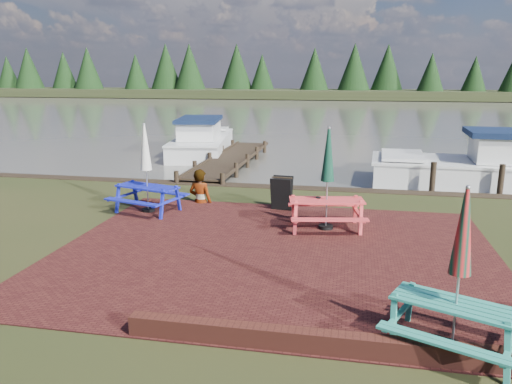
{
  "coord_description": "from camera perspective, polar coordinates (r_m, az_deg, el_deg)",
  "views": [
    {
      "loc": [
        1.48,
        -8.61,
        3.64
      ],
      "look_at": [
        -0.62,
        2.13,
        1.0
      ],
      "focal_mm": 35.0,
      "sensor_mm": 36.0,
      "label": 1
    }
  ],
  "objects": [
    {
      "name": "water",
      "position": [
        45.77,
        9.26,
        8.83
      ],
      "size": [
        120.0,
        60.0,
        0.02
      ],
      "primitive_type": "cube",
      "color": "#4B4841",
      "rests_on": "ground"
    },
    {
      "name": "brick_wall",
      "position": [
        7.14,
        15.59,
        -16.24
      ],
      "size": [
        6.21,
        1.79,
        0.3
      ],
      "color": "#4C1E16",
      "rests_on": "ground"
    },
    {
      "name": "picnic_table_red",
      "position": [
        11.77,
        8.1,
        -0.32
      ],
      "size": [
        1.97,
        1.82,
        2.4
      ],
      "rotation": [
        0.0,
        0.0,
        0.18
      ],
      "color": "#D8373A",
      "rests_on": "ground"
    },
    {
      "name": "jetty",
      "position": [
        20.8,
        -2.98,
        3.79
      ],
      "size": [
        1.76,
        9.08,
        1.0
      ],
      "color": "black",
      "rests_on": "ground"
    },
    {
      "name": "picnic_table_teal",
      "position": [
        7.16,
        21.98,
        -10.97
      ],
      "size": [
        2.06,
        1.97,
        2.25
      ],
      "rotation": [
        0.0,
        0.0,
        -0.41
      ],
      "color": "teal",
      "rests_on": "ground"
    },
    {
      "name": "picnic_table_blue",
      "position": [
        13.44,
        -12.35,
        1.12
      ],
      "size": [
        2.02,
        1.89,
        2.33
      ],
      "rotation": [
        0.0,
        0.0,
        -0.28
      ],
      "color": "#151DA4",
      "rests_on": "ground"
    },
    {
      "name": "chalkboard",
      "position": [
        13.41,
        2.95,
        -0.13
      ],
      "size": [
        0.58,
        0.58,
        0.9
      ],
      "rotation": [
        0.0,
        0.0,
        -0.1
      ],
      "color": "black",
      "rests_on": "ground"
    },
    {
      "name": "paving",
      "position": [
        10.37,
        2.17,
        -6.92
      ],
      "size": [
        9.0,
        7.5,
        0.02
      ],
      "primitive_type": "cube",
      "color": "#371211",
      "rests_on": "ground"
    },
    {
      "name": "boat_near",
      "position": [
        18.61,
        26.01,
        2.29
      ],
      "size": [
        8.07,
        3.14,
        2.15
      ],
      "rotation": [
        0.0,
        0.0,
        1.52
      ],
      "color": "silver",
      "rests_on": "ground"
    },
    {
      "name": "ground",
      "position": [
        9.46,
        1.21,
        -9.06
      ],
      "size": [
        120.0,
        120.0,
        0.0
      ],
      "primitive_type": "plane",
      "color": "black",
      "rests_on": "ground"
    },
    {
      "name": "person",
      "position": [
        14.12,
        -6.46,
        2.55
      ],
      "size": [
        0.78,
        0.6,
        1.93
      ],
      "primitive_type": "imported",
      "rotation": [
        0.0,
        0.0,
        2.93
      ],
      "color": "gray",
      "rests_on": "ground"
    },
    {
      "name": "boat_jetty",
      "position": [
        23.99,
        -6.2,
        5.7
      ],
      "size": [
        3.31,
        7.05,
        1.97
      ],
      "rotation": [
        0.0,
        0.0,
        0.15
      ],
      "color": "silver",
      "rests_on": "ground"
    },
    {
      "name": "far_treeline",
      "position": [
        74.62,
        10.17,
        13.08
      ],
      "size": [
        120.0,
        10.0,
        8.1
      ],
      "color": "black",
      "rests_on": "ground"
    }
  ]
}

